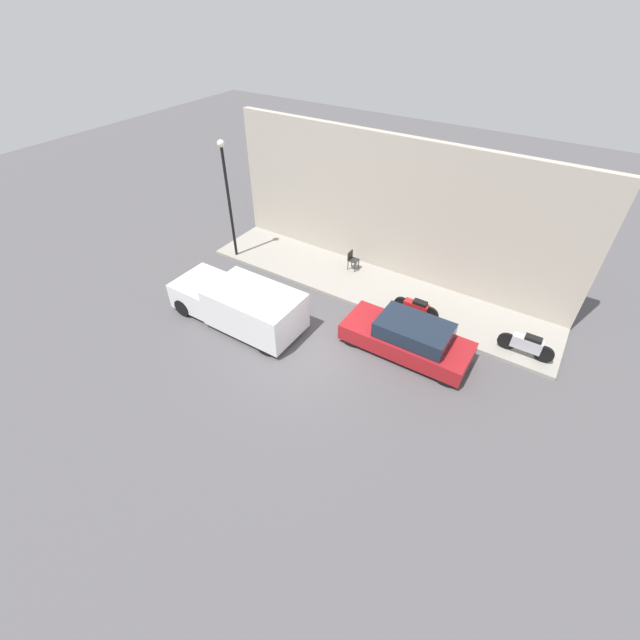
% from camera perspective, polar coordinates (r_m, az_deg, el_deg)
% --- Properties ---
extents(ground_plane, '(60.00, 60.00, 0.00)m').
position_cam_1_polar(ground_plane, '(14.88, -1.44, -4.49)').
color(ground_plane, '#514F51').
extents(sidewalk, '(2.90, 14.81, 0.13)m').
position_cam_1_polar(sidewalk, '(18.00, 6.89, 4.44)').
color(sidewalk, gray).
rests_on(sidewalk, ground_plane).
extents(building_facade, '(0.30, 14.81, 5.72)m').
position_cam_1_polar(building_facade, '(17.89, 10.02, 14.25)').
color(building_facade, '#B2A899').
rests_on(building_facade, ground_plane).
extents(parked_car, '(1.72, 4.39, 1.33)m').
position_cam_1_polar(parked_car, '(14.83, 11.66, -2.33)').
color(parked_car, maroon).
rests_on(parked_car, ground_plane).
extents(delivery_van, '(2.01, 5.15, 1.62)m').
position_cam_1_polar(delivery_van, '(15.95, -10.81, 2.19)').
color(delivery_van, white).
rests_on(delivery_van, ground_plane).
extents(motorcycle_red, '(0.30, 1.77, 0.76)m').
position_cam_1_polar(motorcycle_red, '(16.33, 12.70, 1.61)').
color(motorcycle_red, '#B21E1E').
rests_on(motorcycle_red, sidewalk).
extents(scooter_silver, '(0.30, 1.83, 0.84)m').
position_cam_1_polar(scooter_silver, '(15.94, 25.84, -2.97)').
color(scooter_silver, '#B7B7BF').
rests_on(scooter_silver, sidewalk).
extents(streetlamp, '(0.30, 0.30, 5.10)m').
position_cam_1_polar(streetlamp, '(18.93, -12.25, 16.67)').
color(streetlamp, black).
rests_on(streetlamp, sidewalk).
extents(cafe_chair, '(0.40, 0.40, 0.83)m').
position_cam_1_polar(cafe_chair, '(18.70, 4.32, 8.13)').
color(cafe_chair, '#262626').
rests_on(cafe_chair, sidewalk).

